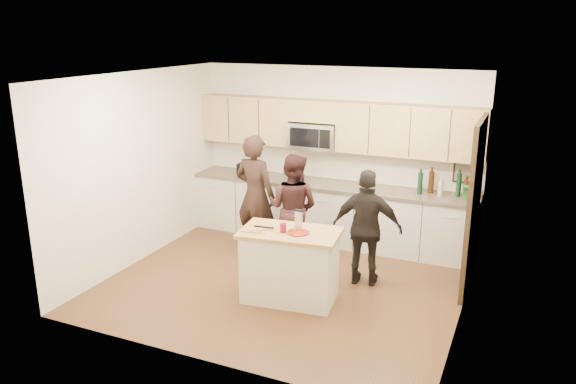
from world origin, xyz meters
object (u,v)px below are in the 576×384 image
at_px(woman_left, 255,195).
at_px(woman_center, 293,208).
at_px(woman_right, 367,228).
at_px(island, 290,265).
at_px(toaster, 247,169).

height_order(woman_left, woman_center, woman_left).
xyz_separation_m(woman_center, woman_right, (1.20, -0.35, -0.02)).
height_order(island, woman_left, woman_left).
distance_m(woman_left, woman_right, 1.85).
height_order(toaster, woman_right, woman_right).
distance_m(toaster, woman_left, 1.07).
xyz_separation_m(woman_left, woman_center, (0.61, -0.02, -0.11)).
distance_m(island, woman_left, 1.66).
xyz_separation_m(toaster, woman_right, (2.40, -1.26, -0.26)).
bearing_deg(woman_right, toaster, -35.47).
relative_size(toaster, woman_left, 0.16).
distance_m(island, woman_right, 1.14).
relative_size(toaster, woman_right, 0.18).
height_order(woman_left, woman_right, woman_left).
relative_size(island, woman_left, 0.71).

